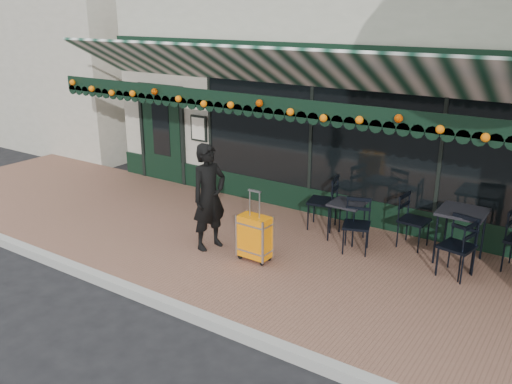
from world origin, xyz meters
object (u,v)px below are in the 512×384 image
Objects in this scene: cafe_table_b at (347,206)px; chair_a_front at (457,247)px; chair_b_left at (322,202)px; chair_b_right at (414,221)px; cafe_table_a at (462,216)px; woman at (209,197)px; suitcase at (255,237)px; chair_b_front at (356,226)px; chair_a_left at (456,247)px.

chair_a_front is (1.92, -0.34, -0.14)m from cafe_table_b.
chair_b_right is at bearing 81.08° from chair_b_left.
cafe_table_a is 0.94× the size of chair_b_right.
woman is 1.78× the size of chair_b_left.
woman is 1.53× the size of suitcase.
chair_a_front is at bearing 25.27° from suitcase.
chair_b_right is 1.02× the size of chair_b_front.
chair_a_front is 2.57m from chair_b_left.
cafe_table_a is 0.84m from chair_b_right.
woman reaches higher than chair_b_front.
chair_b_right is (2.79, 1.89, -0.43)m from woman.
cafe_table_a is (2.67, 1.75, 0.38)m from suitcase.
chair_a_front reaches higher than chair_b_right.
chair_b_right is (-0.87, 0.68, -0.01)m from chair_a_front.
woman reaches higher than chair_b_right.
chair_b_left is at bearing 98.95° from chair_b_right.
chair_a_front is at bearing 42.90° from chair_a_left.
woman reaches higher than chair_a_left.
chair_a_left is at bearing -15.82° from chair_b_front.
cafe_table_a is 1.62m from chair_b_front.
chair_b_right is at bearing 18.19° from cafe_table_b.
suitcase is 1.30× the size of chair_b_front.
suitcase is 1.16× the size of chair_b_left.
woman is 3.87m from chair_a_left.
woman reaches higher than chair_a_front.
chair_a_left reaches higher than cafe_table_b.
cafe_table_a is 1.84m from cafe_table_b.
chair_a_front is (0.10, -0.54, -0.30)m from cafe_table_a.
chair_a_front is at bearing -79.67° from cafe_table_a.
chair_b_front is (-1.55, -0.07, 0.00)m from chair_a_left.
chair_a_left is 0.06m from chair_a_front.
suitcase is 1.71× the size of cafe_table_b.
cafe_table_b is at bearing -84.51° from chair_a_left.
suitcase reaches higher than cafe_table_b.
chair_b_right is (-0.84, 0.63, 0.01)m from chair_a_left.
chair_a_front is 1.04× the size of chair_b_front.
suitcase is 3.02m from chair_a_front.
suitcase is at bearing -21.16° from chair_b_left.
chair_b_right reaches higher than cafe_table_a.
suitcase reaches higher than chair_b_left.
suitcase is 3.02m from chair_a_left.
chair_a_left is at bearing -56.61° from woman.
woman is 2.43m from chair_b_front.
suitcase is at bearing -146.81° from cafe_table_a.
woman is 3.97m from cafe_table_a.
chair_a_left is at bearing -121.86° from chair_b_right.
woman is 2.35m from cafe_table_b.
chair_b_left is (-2.50, 0.57, 0.03)m from chair_a_front.
cafe_table_b is 1.92m from chair_a_left.
suitcase reaches higher than chair_b_front.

